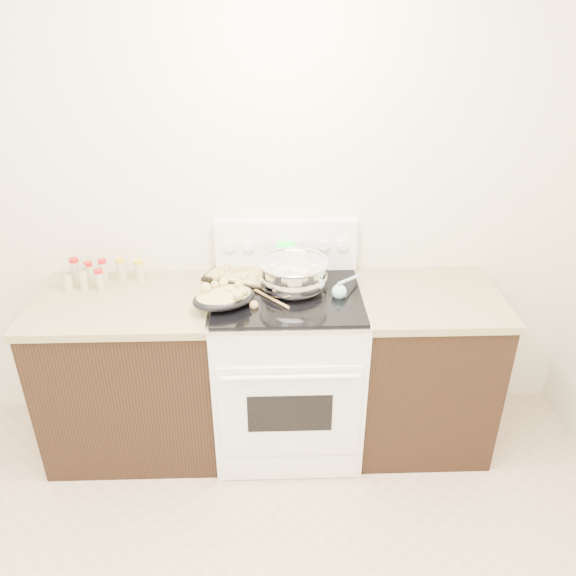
{
  "coord_description": "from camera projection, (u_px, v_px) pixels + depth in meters",
  "views": [
    {
      "loc": [
        0.27,
        -1.07,
        2.29
      ],
      "look_at": [
        0.35,
        1.37,
        1.0
      ],
      "focal_mm": 35.0,
      "sensor_mm": 36.0,
      "label": 1
    }
  ],
  "objects": [
    {
      "name": "kitchen_range",
      "position": [
        288.0,
        366.0,
        3.05
      ],
      "size": [
        0.78,
        0.73,
        1.22
      ],
      "color": "white",
      "rests_on": "ground"
    },
    {
      "name": "room_shell",
      "position": [
        146.0,
        298.0,
        1.21
      ],
      "size": [
        4.1,
        3.6,
        2.75
      ],
      "color": "#ECE6CC",
      "rests_on": "ground"
    },
    {
      "name": "counter_right",
      "position": [
        420.0,
        367.0,
        3.09
      ],
      "size": [
        0.73,
        0.67,
        0.92
      ],
      "color": "black",
      "rests_on": "ground"
    },
    {
      "name": "blue_ladle",
      "position": [
        341.0,
        290.0,
        2.8
      ],
      "size": [
        0.18,
        0.23,
        0.09
      ],
      "color": "#8CC5D0",
      "rests_on": "kitchen_range"
    },
    {
      "name": "roasting_pan",
      "position": [
        224.0,
        296.0,
        2.7
      ],
      "size": [
        0.37,
        0.32,
        0.12
      ],
      "color": "black",
      "rests_on": "kitchen_range"
    },
    {
      "name": "wooden_spoon",
      "position": [
        260.0,
        302.0,
        2.73
      ],
      "size": [
        0.2,
        0.23,
        0.04
      ],
      "color": "tan",
      "rests_on": "kitchen_range"
    },
    {
      "name": "spice_jars",
      "position": [
        97.0,
        273.0,
        2.94
      ],
      "size": [
        0.4,
        0.15,
        0.13
      ],
      "color": "#BFB28C",
      "rests_on": "counter_left"
    },
    {
      "name": "mixing_bowl",
      "position": [
        293.0,
        275.0,
        2.83
      ],
      "size": [
        0.42,
        0.42,
        0.21
      ],
      "color": "silver",
      "rests_on": "kitchen_range"
    },
    {
      "name": "counter_left",
      "position": [
        135.0,
        373.0,
        3.04
      ],
      "size": [
        0.93,
        0.67,
        0.92
      ],
      "color": "black",
      "rests_on": "ground"
    },
    {
      "name": "baking_sheet",
      "position": [
        242.0,
        274.0,
        2.98
      ],
      "size": [
        0.44,
        0.38,
        0.06
      ],
      "color": "black",
      "rests_on": "kitchen_range"
    }
  ]
}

